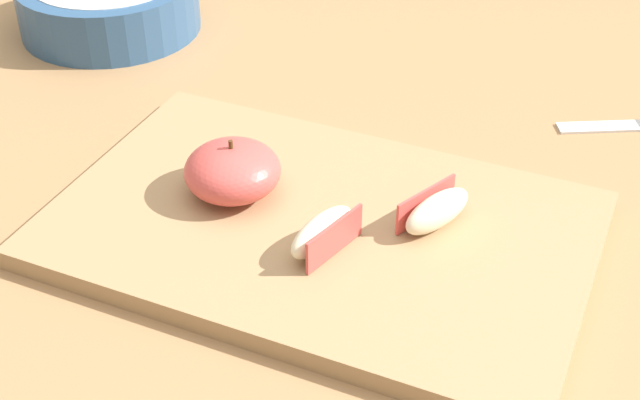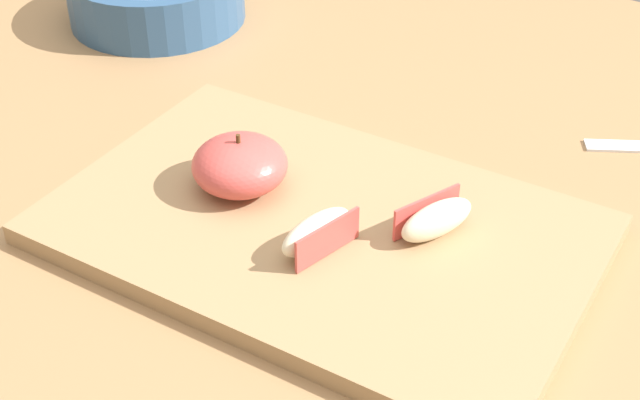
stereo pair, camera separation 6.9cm
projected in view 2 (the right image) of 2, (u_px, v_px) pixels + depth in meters
dining_table at (435, 284)px, 0.80m from camera, size 1.31×0.98×0.75m
cutting_board at (320, 229)px, 0.70m from camera, size 0.42×0.27×0.02m
apple_half_skin_up at (240, 165)px, 0.72m from camera, size 0.08×0.08×0.05m
apple_wedge_left at (436, 219)px, 0.68m from camera, size 0.05×0.07×0.03m
apple_wedge_near_knife at (318, 233)px, 0.66m from camera, size 0.04×0.07×0.03m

